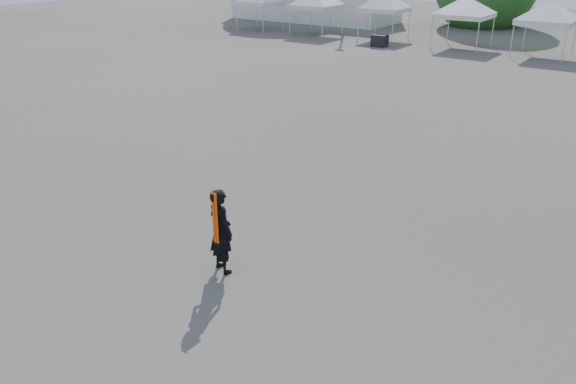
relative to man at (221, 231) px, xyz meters
The scene contains 5 objects.
ground 3.27m from the man, 98.09° to the left, with size 120.00×120.00×0.00m, color #474442.
tent_d 31.53m from the man, 100.84° to the left, with size 4.69×4.69×3.88m.
tent_e 30.64m from the man, 91.25° to the left, with size 4.50×4.50×3.88m.
man is the anchor object (origin of this frame).
crate_west 29.99m from the man, 110.67° to the left, with size 1.01×0.78×0.78m, color black.
Camera 1 is at (7.48, -10.62, 6.27)m, focal length 35.00 mm.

